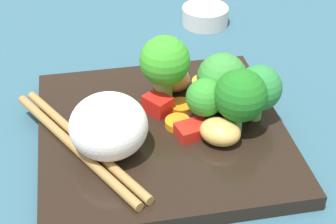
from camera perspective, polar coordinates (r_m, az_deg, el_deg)
name	(u,v)px	position (r cm, az deg, el deg)	size (l,w,h in cm)	color
ground_plane	(162,147)	(54.49, -0.63, -3.79)	(110.00, 110.00, 2.00)	#2E5568
square_plate	(162,134)	(53.36, -0.64, -2.32)	(24.15, 24.15, 1.56)	black
rice_mound	(109,126)	(48.59, -6.37, -1.50)	(7.30, 7.22, 5.84)	white
broccoli_floret_0	(222,79)	(53.94, 5.80, 3.51)	(5.16, 5.16, 6.21)	#63A851
broccoli_floret_1	(204,95)	(52.19, 3.87, 1.78)	(3.79, 3.79, 5.05)	#83B655
broccoli_floret_2	(260,91)	(52.52, 9.82, 2.21)	(4.56, 4.56, 5.96)	#64A04F
broccoli_floret_3	(165,63)	(53.76, -0.36, 5.27)	(5.15, 5.15, 7.76)	#74A350
broccoli_floret_4	(240,96)	(50.73, 7.75, 1.69)	(5.12, 5.12, 6.68)	#71B154
carrot_slice_0	(206,83)	(59.14, 4.07, 3.14)	(3.11, 3.11, 0.55)	orange
carrot_slice_1	(181,106)	(55.36, 1.39, 0.66)	(2.50, 2.50, 0.57)	orange
carrot_slice_2	(202,100)	(56.16, 3.67, 1.26)	(2.90, 2.90, 0.72)	orange
carrot_slice_3	(177,121)	(53.19, 0.97, -0.92)	(2.53, 2.53, 0.72)	orange
pepper_chunk_0	(193,130)	(51.60, 2.66, -1.93)	(3.16, 2.23, 1.25)	red
pepper_chunk_1	(240,85)	(57.66, 7.71, 2.87)	(2.62, 2.52, 2.17)	red
pepper_chunk_2	(155,105)	(54.47, -1.45, 0.79)	(2.70, 2.09, 1.82)	red
pepper_chunk_3	(221,88)	(57.39, 5.71, 2.59)	(3.03, 2.61, 1.71)	red
chicken_piece_0	(177,80)	(57.74, 0.98, 3.41)	(3.29, 2.58, 2.38)	tan
chicken_piece_1	(220,132)	(50.66, 5.60, -2.11)	(3.98, 3.30, 2.38)	tan
chicken_piece_2	(252,97)	(55.86, 8.95, 1.55)	(2.96, 2.46, 2.19)	tan
chopstick_pair	(79,144)	(50.87, -9.53, -3.40)	(11.96, 18.49, 0.88)	#A07640
sauce_cup	(205,16)	(75.12, 3.99, 10.24)	(6.35, 6.35, 2.45)	silver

